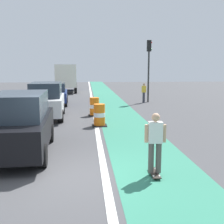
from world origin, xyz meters
TOP-DOWN VIEW (x-y plane):
  - ground_plane at (0.00, 0.00)m, footprint 100.00×100.00m
  - bike_lane_strip at (2.40, 12.00)m, footprint 2.50×80.00m
  - lane_divider_stripe at (0.90, 12.00)m, footprint 0.20×80.00m
  - skateboarder_on_lane at (2.22, -0.25)m, footprint 0.57×0.81m
  - parked_suv_nearest at (-1.76, 2.05)m, footprint 2.09×4.69m
  - parked_suv_second at (-1.84, 8.80)m, footprint 2.10×4.69m
  - parked_sedan_third at (-2.03, 14.63)m, footprint 2.09×4.19m
  - traffic_barrel_front at (1.05, 6.35)m, footprint 0.73×0.73m
  - traffic_barrel_mid at (0.89, 9.43)m, footprint 0.73×0.73m
  - delivery_truck_down_block at (-1.92, 26.74)m, footprint 2.57×7.67m
  - traffic_light_corner at (5.61, 15.83)m, footprint 0.41×0.32m
  - pedestrian_crossing at (5.12, 15.31)m, footprint 0.34×0.20m

SIDE VIEW (x-z plane):
  - ground_plane at x=0.00m, z-range 0.00..0.00m
  - bike_lane_strip at x=2.40m, z-range 0.00..0.01m
  - lane_divider_stripe at x=0.90m, z-range 0.00..0.01m
  - traffic_barrel_front at x=1.05m, z-range -0.01..1.08m
  - traffic_barrel_mid at x=0.89m, z-range -0.01..1.08m
  - parked_sedan_third at x=-2.03m, z-range -0.02..1.68m
  - pedestrian_crossing at x=5.12m, z-range 0.06..1.67m
  - skateboarder_on_lane at x=2.22m, z-range 0.07..1.76m
  - parked_suv_nearest at x=-1.76m, z-range 0.02..2.06m
  - parked_suv_second at x=-1.84m, z-range 0.02..2.06m
  - delivery_truck_down_block at x=-1.92m, z-range 0.23..3.46m
  - traffic_light_corner at x=5.61m, z-range 0.95..6.05m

